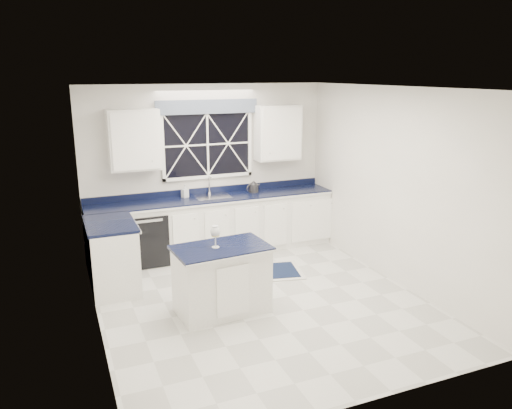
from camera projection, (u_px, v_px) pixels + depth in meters
name	position (u px, v px, depth m)	size (l,w,h in m)	color
ground	(261.00, 301.00, 6.47)	(4.50, 4.50, 0.00)	silver
back_wall	(207.00, 169.00, 8.13)	(4.00, 0.10, 2.70)	beige
base_cabinets	(197.00, 232.00, 7.83)	(3.99, 1.60, 0.90)	white
countertop	(214.00, 198.00, 7.98)	(3.98, 0.64, 0.04)	black
dishwasher	(146.00, 237.00, 7.70)	(0.60, 0.58, 0.82)	black
window	(207.00, 140.00, 7.97)	(1.65, 0.09, 1.26)	black
upper_cabinets	(210.00, 136.00, 7.84)	(3.10, 0.34, 0.90)	white
faucet	(210.00, 185.00, 8.10)	(0.05, 0.20, 0.30)	silver
island	(222.00, 279.00, 6.10)	(1.19, 0.77, 0.85)	white
rug	(261.00, 272.00, 7.38)	(1.32, 0.96, 0.02)	beige
kettle	(253.00, 187.00, 8.27)	(0.27, 0.20, 0.20)	#2D2D2F
wine_glass	(215.00, 232.00, 5.92)	(0.11, 0.11, 0.27)	silver
soap_bottle	(185.00, 191.00, 7.93)	(0.09, 0.10, 0.21)	silver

